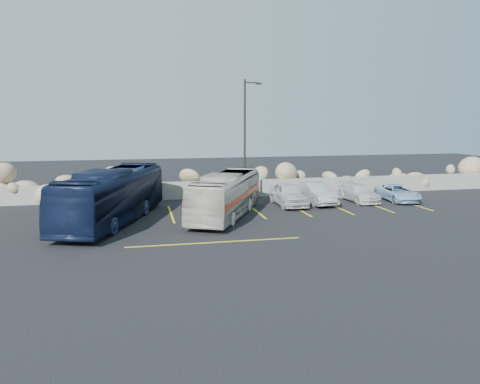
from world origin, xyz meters
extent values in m
plane|color=black|center=(0.00, 0.00, 0.00)|extent=(90.00, 90.00, 0.00)
cube|color=gray|center=(0.00, 12.00, 0.60)|extent=(60.00, 0.40, 1.20)
cube|color=gold|center=(-2.50, 7.00, 0.01)|extent=(0.12, 5.00, 0.01)
cube|color=gold|center=(2.60, 7.00, 0.01)|extent=(0.12, 5.00, 0.01)
cube|color=gold|center=(5.30, 7.00, 0.01)|extent=(0.12, 5.00, 0.01)
cube|color=gold|center=(7.90, 7.00, 0.01)|extent=(0.12, 5.00, 0.01)
cube|color=gold|center=(10.50, 7.00, 0.01)|extent=(0.12, 5.00, 0.01)
cube|color=gold|center=(13.10, 7.00, 0.01)|extent=(0.12, 5.00, 0.01)
cube|color=gold|center=(-1.00, 0.20, 0.01)|extent=(8.00, 0.12, 0.01)
cylinder|color=#292724|center=(2.50, 9.50, 4.00)|extent=(0.14, 0.14, 8.00)
cylinder|color=#292724|center=(2.95, 9.50, 7.80)|extent=(0.90, 0.08, 0.08)
cube|color=#292724|center=(3.40, 9.50, 7.75)|extent=(0.35, 0.18, 0.12)
imported|color=beige|center=(0.57, 5.75, 1.24)|extent=(5.76, 8.96, 2.49)
imported|color=#101936|center=(-5.69, 5.47, 1.45)|extent=(5.76, 10.65, 2.91)
imported|color=silver|center=(5.08, 8.17, 0.72)|extent=(1.72, 4.25, 1.45)
imported|color=#A5A5AA|center=(7.05, 8.40, 0.68)|extent=(1.68, 4.19, 1.35)
imported|color=silver|center=(10.20, 8.61, 0.57)|extent=(1.79, 4.00, 1.14)
imported|color=#9ABADB|center=(12.87, 8.17, 0.55)|extent=(2.00, 4.04, 1.10)
camera|label=1|loc=(-4.26, -20.13, 5.60)|focal=35.00mm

